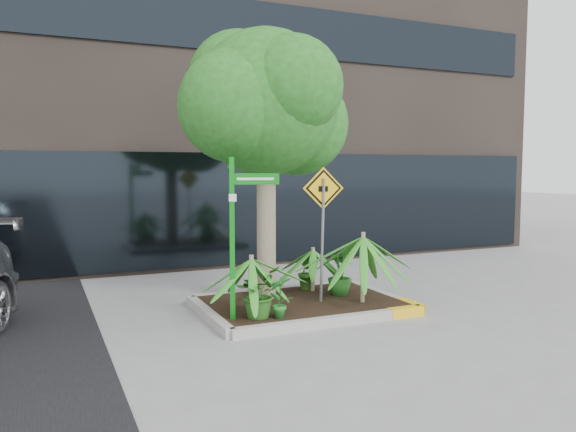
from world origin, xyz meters
name	(u,v)px	position (x,y,z in m)	size (l,w,h in m)	color
ground	(299,315)	(0.00, 0.00, 0.00)	(80.00, 80.00, 0.00)	gray
planter	(304,304)	(0.23, 0.27, 0.10)	(3.35, 2.36, 0.15)	#9E9E99
tree	(265,103)	(-0.24, 0.79, 3.43)	(3.13, 2.78, 4.69)	gray
palm_front	(363,237)	(1.07, -0.20, 1.23)	(1.30, 1.30, 1.45)	gray
palm_left	(251,259)	(-0.84, -0.11, 0.98)	(1.00, 1.00, 1.11)	gray
palm_back	(313,250)	(0.70, 0.89, 0.88)	(0.88, 0.88, 0.98)	gray
shrub_a	(258,293)	(-0.85, -0.40, 0.52)	(0.66, 0.66, 0.74)	#225418
shrub_b	(340,274)	(0.98, 0.41, 0.51)	(0.41, 0.41, 0.73)	#22651E
shrub_c	(280,296)	(-0.56, -0.55, 0.48)	(0.35, 0.35, 0.66)	#237425
shrub_d	(308,271)	(0.67, 1.03, 0.48)	(0.36, 0.36, 0.66)	#295E1B
street_sign_post	(235,223)	(-1.15, -0.27, 1.55)	(0.72, 0.85, 2.51)	#0B7A14
cattle_sign	(323,212)	(0.45, 0.04, 1.65)	(0.68, 0.18, 2.22)	slate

